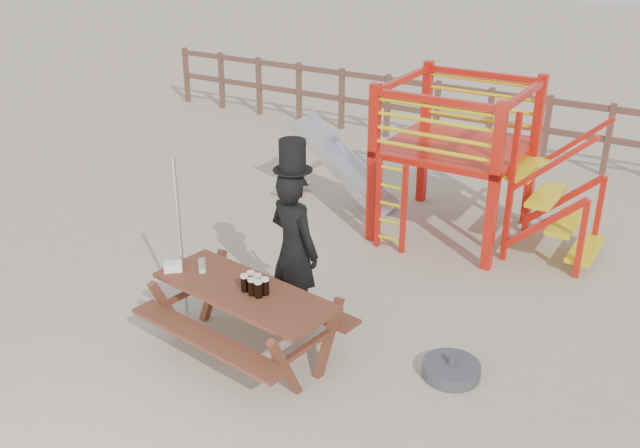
{
  "coord_description": "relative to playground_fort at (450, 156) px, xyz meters",
  "views": [
    {
      "loc": [
        3.35,
        -4.89,
        4.12
      ],
      "look_at": [
        -0.16,
        0.8,
        1.09
      ],
      "focal_mm": 40.0,
      "sensor_mm": 36.0,
      "label": 1
    }
  ],
  "objects": [
    {
      "name": "metal_pole",
      "position": [
        -1.4,
        -3.68,
        -0.14
      ],
      "size": [
        0.04,
        0.04,
        1.87
      ],
      "primitive_type": "cylinder",
      "color": "#B2B2B7",
      "rests_on": "ground"
    },
    {
      "name": "parasol_base",
      "position": [
        1.35,
        -3.06,
        -1.01
      ],
      "size": [
        0.56,
        0.56,
        0.24
      ],
      "color": "#3B3B41",
      "rests_on": "ground"
    },
    {
      "name": "playground_fort",
      "position": [
        0.0,
        0.0,
        0.0
      ],
      "size": [
        4.71,
        1.84,
        2.1
      ],
      "color": "red",
      "rests_on": "ground"
    },
    {
      "name": "empty_glasses",
      "position": [
        -1.1,
        -3.72,
        -0.28
      ],
      "size": [
        0.08,
        0.08,
        0.15
      ],
      "color": "silver",
      "rests_on": "picnic_table"
    },
    {
      "name": "back_fence",
      "position": [
        -0.12,
        3.42,
        -0.34
      ],
      "size": [
        15.09,
        0.09,
        1.2
      ],
      "color": "brown",
      "rests_on": "ground"
    },
    {
      "name": "picnic_table",
      "position": [
        -0.54,
        -3.77,
        -0.61
      ],
      "size": [
        2.04,
        1.54,
        0.73
      ],
      "rotation": [
        0.0,
        0.0,
        -0.13
      ],
      "color": "brown",
      "rests_on": "ground"
    },
    {
      "name": "paper_bag",
      "position": [
        -1.38,
        -3.84,
        -0.3
      ],
      "size": [
        0.23,
        0.23,
        0.08
      ],
      "primitive_type": "cube",
      "rotation": [
        0.0,
        0.0,
        0.75
      ],
      "color": "white",
      "rests_on": "picnic_table"
    },
    {
      "name": "man_with_hat",
      "position": [
        -0.44,
        -3.05,
        -0.16
      ],
      "size": [
        0.71,
        0.56,
        2.04
      ],
      "rotation": [
        0.0,
        0.0,
        2.89
      ],
      "color": "black",
      "rests_on": "ground"
    },
    {
      "name": "stout_pints",
      "position": [
        -0.4,
        -3.77,
        -0.26
      ],
      "size": [
        0.28,
        0.19,
        0.17
      ],
      "color": "black",
      "rests_on": "picnic_table"
    },
    {
      "name": "ground",
      "position": [
        -0.12,
        -3.58,
        -1.07
      ],
      "size": [
        60.0,
        60.0,
        0.0
      ],
      "primitive_type": "plane",
      "color": "tan",
      "rests_on": "ground"
    }
  ]
}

